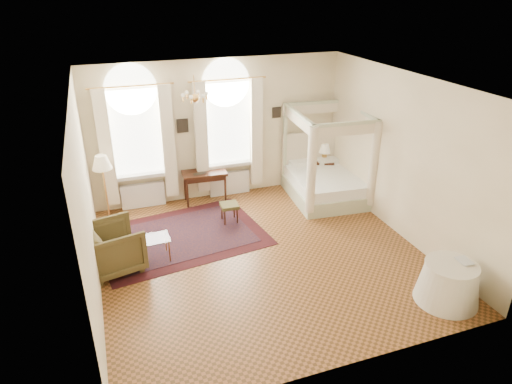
% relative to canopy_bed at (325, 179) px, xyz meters
% --- Properties ---
extents(ground, '(6.00, 6.00, 0.00)m').
position_rel_canopy_bed_xyz_m(ground, '(-2.31, -1.91, -0.50)').
color(ground, brown).
rests_on(ground, ground).
extents(room_walls, '(6.00, 6.00, 6.00)m').
position_rel_canopy_bed_xyz_m(room_walls, '(-2.31, -1.91, 1.48)').
color(room_walls, '#FCE8C0').
rests_on(room_walls, ground).
extents(window_left, '(1.62, 0.27, 3.29)m').
position_rel_canopy_bed_xyz_m(window_left, '(-4.21, 0.96, 0.99)').
color(window_left, white).
rests_on(window_left, room_walls).
extents(window_right, '(1.62, 0.27, 3.29)m').
position_rel_canopy_bed_xyz_m(window_right, '(-2.11, 0.96, 0.99)').
color(window_right, white).
rests_on(window_right, room_walls).
extents(chandelier, '(0.51, 0.45, 0.50)m').
position_rel_canopy_bed_xyz_m(chandelier, '(-3.21, -0.71, 2.41)').
color(chandelier, '#C78F42').
rests_on(chandelier, room_walls).
extents(wall_pictures, '(2.54, 0.03, 0.39)m').
position_rel_canopy_bed_xyz_m(wall_pictures, '(-2.23, 1.06, 1.40)').
color(wall_pictures, black).
rests_on(wall_pictures, room_walls).
extents(canopy_bed, '(1.80, 2.14, 2.18)m').
position_rel_canopy_bed_xyz_m(canopy_bed, '(0.00, 0.00, 0.00)').
color(canopy_bed, beige).
rests_on(canopy_bed, ground).
extents(nightstand, '(0.57, 0.54, 0.64)m').
position_rel_canopy_bed_xyz_m(nightstand, '(0.39, 0.79, -0.17)').
color(nightstand, '#3B1D10').
rests_on(nightstand, ground).
extents(nightstand_lamp, '(0.29, 0.29, 0.42)m').
position_rel_canopy_bed_xyz_m(nightstand_lamp, '(0.41, 0.86, 0.43)').
color(nightstand_lamp, '#C78F42').
rests_on(nightstand_lamp, nightstand).
extents(writing_desk, '(1.06, 0.60, 0.77)m').
position_rel_canopy_bed_xyz_m(writing_desk, '(-2.78, 0.79, 0.16)').
color(writing_desk, '#3B1D10').
rests_on(writing_desk, ground).
extents(laptop, '(0.35, 0.25, 0.03)m').
position_rel_canopy_bed_xyz_m(laptop, '(-2.92, 0.72, 0.28)').
color(laptop, black).
rests_on(laptop, writing_desk).
extents(stool, '(0.39, 0.39, 0.43)m').
position_rel_canopy_bed_xyz_m(stool, '(-2.52, -0.38, -0.14)').
color(stool, '#453F1D').
rests_on(stool, ground).
extents(armchair, '(1.18, 1.16, 0.90)m').
position_rel_canopy_bed_xyz_m(armchair, '(-5.01, -1.42, -0.05)').
color(armchair, '#483C1E').
rests_on(armchair, ground).
extents(coffee_table, '(0.68, 0.48, 0.46)m').
position_rel_canopy_bed_xyz_m(coffee_table, '(-4.33, -1.34, -0.08)').
color(coffee_table, white).
rests_on(coffee_table, ground).
extents(floor_lamp, '(0.41, 0.41, 1.58)m').
position_rel_canopy_bed_xyz_m(floor_lamp, '(-5.01, 0.44, 0.85)').
color(floor_lamp, '#C78F42').
rests_on(floor_lamp, ground).
extents(oriental_rug, '(3.59, 2.80, 0.01)m').
position_rel_canopy_bed_xyz_m(oriental_rug, '(-3.65, -0.67, -0.49)').
color(oriental_rug, '#3A0E10').
rests_on(oriental_rug, ground).
extents(side_table, '(1.04, 1.04, 0.71)m').
position_rel_canopy_bed_xyz_m(side_table, '(0.10, -4.20, -0.15)').
color(side_table, white).
rests_on(side_table, ground).
extents(book, '(0.22, 0.28, 0.03)m').
position_rel_canopy_bed_xyz_m(book, '(0.23, -4.20, 0.22)').
color(book, black).
rests_on(book, side_table).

